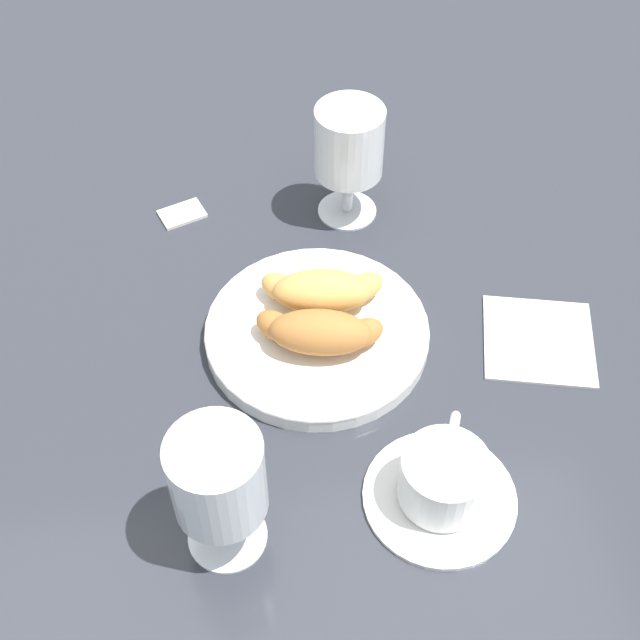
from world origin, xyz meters
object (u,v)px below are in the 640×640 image
at_px(juice_glass_right, 218,482).
at_px(sugar_packet, 182,213).
at_px(pastry_plate, 320,332).
at_px(croissant_large, 318,332).
at_px(croissant_small, 322,290).
at_px(coffee_cup_near, 443,482).
at_px(juice_glass_left, 349,148).
at_px(folded_napkin, 539,340).

relative_size(juice_glass_right, sugar_packet, 2.80).
relative_size(pastry_plate, croissant_large, 1.69).
bearing_deg(pastry_plate, juice_glass_right, -117.45).
xyz_separation_m(croissant_large, croissant_small, (0.01, 0.05, 0.00)).
height_order(pastry_plate, coffee_cup_near, coffee_cup_near).
bearing_deg(juice_glass_right, coffee_cup_near, 3.95).
distance_m(pastry_plate, coffee_cup_near, 0.21).
height_order(croissant_large, juice_glass_left, juice_glass_left).
height_order(sugar_packet, folded_napkin, sugar_packet).
distance_m(croissant_large, folded_napkin, 0.23).
bearing_deg(croissant_large, coffee_cup_near, -63.08).
distance_m(juice_glass_left, juice_glass_right, 0.43).
xyz_separation_m(croissant_large, juice_glass_left, (0.06, 0.21, 0.05)).
xyz_separation_m(juice_glass_right, folded_napkin, (0.33, 0.17, -0.09)).
relative_size(coffee_cup_near, sugar_packet, 2.72).
bearing_deg(folded_napkin, coffee_cup_near, -130.87).
bearing_deg(pastry_plate, sugar_packet, 123.08).
height_order(croissant_large, folded_napkin, croissant_large).
relative_size(croissant_large, croissant_small, 0.99).
bearing_deg(sugar_packet, juice_glass_right, -106.65).
bearing_deg(pastry_plate, croissant_small, 78.27).
bearing_deg(coffee_cup_near, croissant_small, 108.48).
relative_size(pastry_plate, coffee_cup_near, 1.67).
bearing_deg(folded_napkin, pastry_plate, 171.61).
height_order(croissant_large, juice_glass_right, juice_glass_right).
bearing_deg(coffee_cup_near, pastry_plate, 112.71).
relative_size(juice_glass_left, juice_glass_right, 1.00).
height_order(croissant_large, sugar_packet, croissant_large).
bearing_deg(juice_glass_right, croissant_large, 60.81).
relative_size(juice_glass_right, folded_napkin, 1.27).
height_order(juice_glass_right, folded_napkin, juice_glass_right).
bearing_deg(juice_glass_right, juice_glass_left, 67.38).
bearing_deg(folded_napkin, croissant_large, 177.79).
relative_size(croissant_small, folded_napkin, 1.24).
xyz_separation_m(croissant_small, sugar_packet, (-0.14, 0.18, -0.04)).
bearing_deg(sugar_packet, pastry_plate, -77.30).
bearing_deg(folded_napkin, juice_glass_right, -152.02).
bearing_deg(coffee_cup_near, sugar_packet, 118.30).
relative_size(croissant_large, coffee_cup_near, 0.99).
height_order(coffee_cup_near, sugar_packet, coffee_cup_near).
relative_size(juice_glass_left, folded_napkin, 1.27).
bearing_deg(juice_glass_left, juice_glass_right, -112.62).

